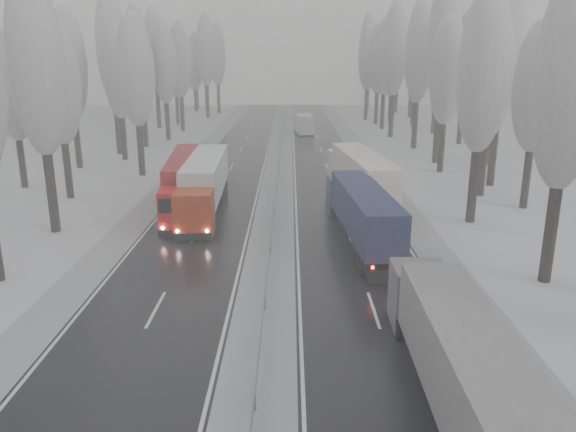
{
  "coord_description": "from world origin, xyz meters",
  "views": [
    {
      "loc": [
        1.23,
        -12.72,
        11.78
      ],
      "look_at": [
        1.09,
        20.79,
        2.2
      ],
      "focal_mm": 35.0,
      "sensor_mm": 36.0,
      "label": 1
    }
  ],
  "objects_px": {
    "truck_blue_box": "(361,210)",
    "truck_cream_box": "(359,173)",
    "box_truck_distant": "(304,124)",
    "truck_red_white": "(205,181)",
    "truck_grey_tarp": "(461,360)",
    "truck_red_red": "(186,179)"
  },
  "relations": [
    {
      "from": "truck_grey_tarp",
      "to": "truck_cream_box",
      "type": "xyz_separation_m",
      "value": [
        0.17,
        29.49,
        0.22
      ]
    },
    {
      "from": "truck_cream_box",
      "to": "box_truck_distant",
      "type": "relative_size",
      "value": 2.02
    },
    {
      "from": "truck_blue_box",
      "to": "truck_cream_box",
      "type": "relative_size",
      "value": 0.92
    },
    {
      "from": "truck_cream_box",
      "to": "truck_red_white",
      "type": "distance_m",
      "value": 12.81
    },
    {
      "from": "truck_cream_box",
      "to": "box_truck_distant",
      "type": "xyz_separation_m",
      "value": [
        -3.66,
        43.13,
        -0.92
      ]
    },
    {
      "from": "truck_grey_tarp",
      "to": "box_truck_distant",
      "type": "relative_size",
      "value": 1.83
    },
    {
      "from": "truck_blue_box",
      "to": "truck_red_white",
      "type": "xyz_separation_m",
      "value": [
        -11.23,
        7.78,
        0.17
      ]
    },
    {
      "from": "truck_red_white",
      "to": "truck_red_red",
      "type": "xyz_separation_m",
      "value": [
        -1.62,
        0.74,
        -0.02
      ]
    },
    {
      "from": "truck_red_red",
      "to": "truck_blue_box",
      "type": "bearing_deg",
      "value": -39.19
    },
    {
      "from": "box_truck_distant",
      "to": "truck_grey_tarp",
      "type": "bearing_deg",
      "value": -92.57
    },
    {
      "from": "truck_cream_box",
      "to": "truck_blue_box",
      "type": "bearing_deg",
      "value": -102.69
    },
    {
      "from": "truck_blue_box",
      "to": "truck_cream_box",
      "type": "xyz_separation_m",
      "value": [
        1.19,
        10.92,
        0.19
      ]
    },
    {
      "from": "truck_blue_box",
      "to": "truck_red_red",
      "type": "bearing_deg",
      "value": 142.08
    },
    {
      "from": "truck_grey_tarp",
      "to": "box_truck_distant",
      "type": "distance_m",
      "value": 72.71
    },
    {
      "from": "truck_blue_box",
      "to": "truck_cream_box",
      "type": "bearing_deg",
      "value": 79.41
    },
    {
      "from": "box_truck_distant",
      "to": "truck_red_red",
      "type": "bearing_deg",
      "value": -108.16
    },
    {
      "from": "truck_blue_box",
      "to": "truck_red_red",
      "type": "height_order",
      "value": "truck_red_red"
    },
    {
      "from": "truck_red_white",
      "to": "truck_cream_box",
      "type": "bearing_deg",
      "value": 12.04
    },
    {
      "from": "truck_cream_box",
      "to": "truck_red_white",
      "type": "relative_size",
      "value": 1.01
    },
    {
      "from": "truck_grey_tarp",
      "to": "truck_red_red",
      "type": "xyz_separation_m",
      "value": [
        -13.87,
        27.08,
        0.18
      ]
    },
    {
      "from": "truck_blue_box",
      "to": "truck_red_white",
      "type": "distance_m",
      "value": 13.67
    },
    {
      "from": "truck_red_white",
      "to": "truck_red_red",
      "type": "bearing_deg",
      "value": 153.36
    }
  ]
}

